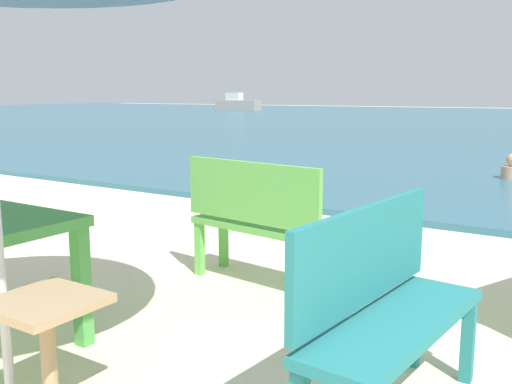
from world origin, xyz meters
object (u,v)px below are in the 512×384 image
Objects in this scene: swimmer_person at (512,169)px; bench_green_right at (259,216)px; boat_barge at (237,104)px; bench_teal_center at (383,300)px; side_table_wood at (47,338)px.

bench_green_right is at bearing -96.63° from swimmer_person.
bench_green_right is 42.82m from boat_barge.
swimmer_person is at bearing 83.37° from bench_green_right.
side_table_wood is at bearing -148.35° from bench_teal_center.
boat_barge reaches higher than swimmer_person.
side_table_wood reaches higher than swimmer_person.
bench_green_right reaches higher than swimmer_person.
boat_barge reaches higher than bench_green_right.
boat_barge is at bearing 123.55° from side_table_wood.
bench_teal_center is 1.82m from bench_green_right.
bench_green_right is at bearing -55.15° from boat_barge.
side_table_wood is at bearing -56.45° from boat_barge.
bench_green_right is 6.43m from swimmer_person.
bench_teal_center is at bearing -85.05° from swimmer_person.
boat_barge is (-25.86, 36.31, 0.04)m from bench_teal_center.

